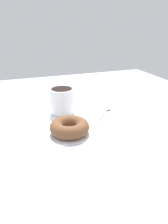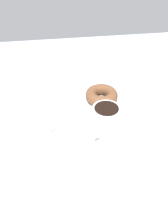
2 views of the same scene
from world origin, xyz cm
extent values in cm
cube|color=#B2BCC6|center=(0.00, 0.00, -1.00)|extent=(120.00, 120.00, 2.00)
cube|color=white|center=(1.10, -2.76, 0.15)|extent=(29.80, 29.80, 0.30)
cylinder|color=white|center=(7.84, 2.52, 4.42)|extent=(7.96, 7.96, 8.24)
cylinder|color=black|center=(7.84, 2.52, 8.34)|extent=(6.76, 6.76, 0.60)
torus|color=white|center=(11.31, -0.25, 4.42)|extent=(4.87, 4.14, 5.51)
torus|color=brown|center=(-7.03, 4.37, 2.13)|extent=(10.90, 10.90, 3.66)
ellipsoid|color=silver|center=(5.21, -13.14, 0.75)|extent=(4.29, 4.17, 0.90)
cylinder|color=silver|center=(0.93, -9.43, 0.58)|extent=(7.50, 6.61, 0.56)
camera|label=1|loc=(-58.50, 18.74, 29.27)|focal=35.00mm
camera|label=2|loc=(59.44, -11.13, 51.29)|focal=40.00mm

